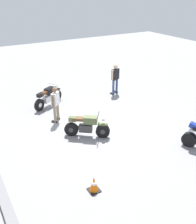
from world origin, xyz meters
name	(u,v)px	position (x,y,z in m)	size (l,w,h in m)	color
ground_plane	(96,128)	(0.00, 0.00, 0.00)	(40.00, 40.00, 0.00)	gray
motorcycle_olive_vintage	(87,126)	(-0.43, 0.68, 0.49)	(1.30, 1.65, 1.07)	black
motorcycle_black_cruiser	(48,97)	(3.38, 0.97, 0.52)	(1.14, 1.88, 1.09)	black
person_in_black_shirt	(115,77)	(3.05, -3.07, 1.03)	(0.45, 0.66, 1.78)	#384772
person_in_white_shirt	(56,102)	(1.54, 1.25, 0.98)	(0.55, 0.55, 1.70)	gray
traffic_cone	(94,184)	(-3.46, 2.04, 0.26)	(0.36, 0.36, 0.53)	black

